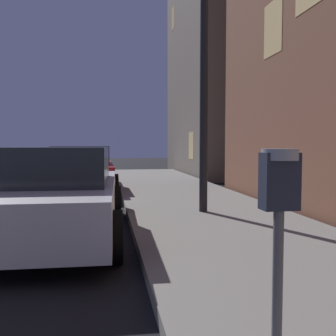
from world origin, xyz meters
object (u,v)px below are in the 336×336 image
object	(u,v)px
parking_meter	(279,208)
car_red	(82,169)
car_silver	(58,193)
street_lamp	(204,18)

from	to	relation	value
parking_meter	car_red	bearing A→B (deg)	99.43
parking_meter	car_red	size ratio (longest dim) A/B	0.29
car_silver	parking_meter	bearing A→B (deg)	-68.38
street_lamp	car_red	bearing A→B (deg)	119.42
parking_meter	car_silver	bearing A→B (deg)	111.62
parking_meter	street_lamp	distance (m)	6.01
street_lamp	car_silver	bearing A→B (deg)	-157.58
parking_meter	street_lamp	size ratio (longest dim) A/B	0.23
car_red	street_lamp	size ratio (longest dim) A/B	0.78
parking_meter	car_silver	distance (m)	4.49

